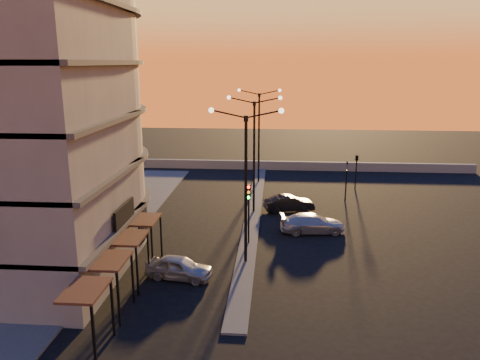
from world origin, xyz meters
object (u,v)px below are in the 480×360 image
car_hatchback (179,267)px  car_wagon (313,223)px  streetlamp_mid (254,145)px  traffic_light_main (249,204)px  car_sedan (289,203)px

car_hatchback → car_wagon: 11.51m
streetlamp_mid → car_wagon: 7.93m
streetlamp_mid → car_wagon: size_ratio=2.02×
streetlamp_mid → car_hatchback: 13.86m
streetlamp_mid → traffic_light_main: bearing=-90.0°
car_sedan → streetlamp_mid: bearing=85.7°
car_wagon → car_hatchback: bearing=128.4°
car_sedan → car_wagon: 5.09m
streetlamp_mid → traffic_light_main: (0.00, -7.13, -2.70)m
traffic_light_main → car_sedan: bearing=69.3°
traffic_light_main → car_sedan: traffic_light_main is taller
car_hatchback → streetlamp_mid: bearing=-5.8°
car_hatchback → car_sedan: car_sedan is taller
traffic_light_main → car_hatchback: size_ratio=1.11×
car_hatchback → car_wagon: car_wagon is taller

